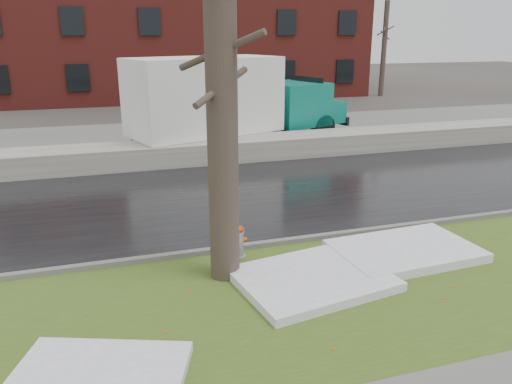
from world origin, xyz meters
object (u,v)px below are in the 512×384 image
object	(u,v)px
fire_hydrant	(238,240)
tree	(222,91)
box_truck	(230,101)
worker	(151,117)

from	to	relation	value
fire_hydrant	tree	size ratio (longest dim) A/B	0.11
tree	box_truck	xyz separation A→B (m)	(2.86, 10.44, -1.54)
fire_hydrant	worker	xyz separation A→B (m)	(-0.71, 8.70, 1.14)
box_truck	worker	bearing A→B (deg)	-178.73
box_truck	fire_hydrant	bearing A→B (deg)	-122.13
fire_hydrant	box_truck	bearing A→B (deg)	68.89
worker	tree	bearing A→B (deg)	90.33
box_truck	tree	bearing A→B (deg)	-123.52
worker	fire_hydrant	bearing A→B (deg)	93.28
fire_hydrant	worker	distance (m)	8.80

